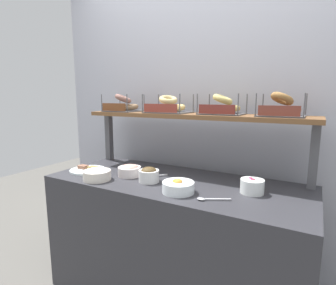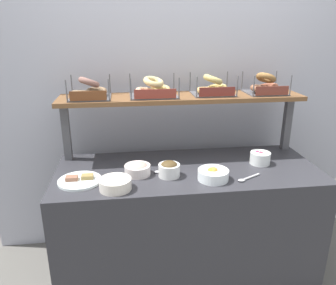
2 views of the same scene
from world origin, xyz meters
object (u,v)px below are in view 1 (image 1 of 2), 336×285
Objects in this scene: bowl_beet_salad at (252,186)px; bowl_potato_salad at (97,174)px; serving_spoon_near_plate at (208,199)px; bowl_lox_spread at (130,170)px; bowl_chocolate_spread at (149,174)px; bagel_basket_plain at (168,107)px; bagel_basket_sesame at (222,108)px; bagel_basket_poppy at (123,105)px; bowl_fruit_salad at (178,187)px; bagel_basket_cinnamon_raisin at (281,108)px; serving_plate_white at (88,170)px; serving_spoon_by_edge at (151,176)px.

bowl_beet_salad is 0.73× the size of bowl_potato_salad.
serving_spoon_near_plate is at bearing 1.49° from bowl_potato_salad.
serving_spoon_near_plate is (0.65, -0.16, -0.03)m from bowl_lox_spread.
bagel_basket_plain is at bearing 99.45° from bowl_chocolate_spread.
bowl_lox_spread is at bearing -148.79° from bagel_basket_sesame.
bagel_basket_plain is at bearing 0.83° from bagel_basket_poppy.
bowl_beet_salad is 0.65m from bowl_chocolate_spread.
bowl_beet_salad reaches higher than bowl_fruit_salad.
bagel_basket_poppy reaches higher than bowl_chocolate_spread.
bowl_lox_spread is at bearing -113.20° from bagel_basket_plain.
bowl_fruit_salad is 1.13× the size of serving_spoon_near_plate.
bagel_basket_sesame is (0.10, 0.46, 0.44)m from bowl_fruit_salad.
bagel_basket_cinnamon_raisin is at bearing 19.08° from bowl_lox_spread.
bagel_basket_cinnamon_raisin is (1.21, 0.01, 0.00)m from bagel_basket_poppy.
bowl_fruit_salad is at bearing -5.22° from serving_plate_white.
bowl_lox_spread is 0.60× the size of bagel_basket_poppy.
bowl_potato_salad is 0.67m from bagel_basket_poppy.
bowl_lox_spread is 0.55× the size of bagel_basket_sesame.
bowl_potato_salad reaches higher than serving_spoon_near_plate.
bagel_basket_sesame reaches higher than bagel_basket_plain.
bowl_lox_spread is at bearing 166.43° from bowl_chocolate_spread.
bagel_basket_sesame is at bearing 46.90° from bowl_chocolate_spread.
bowl_potato_salad is 1.11× the size of serving_spoon_near_plate.
bagel_basket_sesame is at bearing 1.77° from bagel_basket_poppy.
bowl_beet_salad is at bearing 2.39° from serving_spoon_by_edge.
bowl_chocolate_spread is at bearing 166.05° from serving_spoon_near_plate.
bowl_lox_spread is 0.83m from bowl_beet_salad.
bagel_basket_poppy is (-0.15, 0.49, 0.44)m from bowl_potato_salad.
bagel_basket_sesame is 1.08× the size of bagel_basket_cinnamon_raisin.
bowl_beet_salad is 1.22m from bagel_basket_poppy.
serving_spoon_near_plate is 0.61× the size of bagel_basket_cinnamon_raisin.
bagel_basket_sesame is at bearing 36.92° from bowl_potato_salad.
serving_plate_white is at bearing -170.66° from bowl_lox_spread.
bowl_chocolate_spread is at bearing -80.55° from bagel_basket_plain.
bowl_chocolate_spread is 0.92m from bagel_basket_cinnamon_raisin.
bowl_beet_salad is 0.51m from bagel_basket_cinnamon_raisin.
bowl_chocolate_spread is 0.74m from bagel_basket_poppy.
bowl_potato_salad is at bearing -142.47° from serving_spoon_by_edge.
bagel_basket_plain is at bearing 94.31° from serving_spoon_by_edge.
bowl_potato_salad is 0.78m from serving_spoon_near_plate.
bowl_chocolate_spread is 0.67m from bagel_basket_sesame.
bowl_potato_salad is 0.25m from serving_plate_white.
bowl_chocolate_spread is 0.35m from bowl_potato_salad.
bowl_chocolate_spread is 0.81× the size of serving_spoon_near_plate.
bagel_basket_cinnamon_raisin is at bearing 0.66° from bagel_basket_poppy.
bowl_chocolate_spread is 0.42× the size of bagel_basket_plain.
bagel_basket_poppy is 0.84m from bagel_basket_sesame.
bowl_fruit_salad is 0.43m from bowl_beet_salad.
bowl_potato_salad is 1.25m from bagel_basket_cinnamon_raisin.
bagel_basket_plain reaches higher than serving_plate_white.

